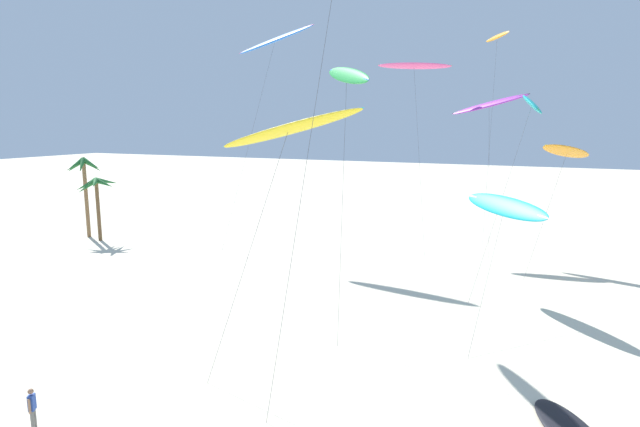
# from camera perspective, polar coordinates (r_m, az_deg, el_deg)

# --- Properties ---
(palm_tree_0) EXTENTS (3.69, 3.88, 8.17)m
(palm_tree_0) POSITION_cam_1_polar(r_m,az_deg,el_deg) (57.35, -24.52, 4.19)
(palm_tree_0) COLOR olive
(palm_tree_0) RESTS_ON ground
(palm_tree_1) EXTENTS (3.85, 3.87, 6.31)m
(palm_tree_1) POSITION_cam_1_polar(r_m,az_deg,el_deg) (55.27, -23.34, 2.63)
(palm_tree_1) COLOR brown
(palm_tree_1) RESTS_ON ground
(flying_kite_0) EXTENTS (7.16, 7.00, 17.44)m
(flying_kite_0) POSITION_cam_1_polar(r_m,az_deg,el_deg) (52.04, 10.31, 15.69)
(flying_kite_0) COLOR #EA5193
(flying_kite_0) RESTS_ON ground
(flying_kite_1) EXTENTS (6.85, 5.20, 14.31)m
(flying_kite_1) POSITION_cam_1_polar(r_m,az_deg,el_deg) (49.10, 18.13, 11.34)
(flying_kite_1) COLOR purple
(flying_kite_1) RESTS_ON ground
(flying_kite_2) EXTENTS (8.21, 6.12, 20.41)m
(flying_kite_2) POSITION_cam_1_polar(r_m,az_deg,el_deg) (49.82, -4.97, 18.49)
(flying_kite_2) COLOR blue
(flying_kite_2) RESTS_ON ground
(flying_kite_3) EXTENTS (4.65, 7.78, 10.40)m
(flying_kite_3) POSITION_cam_1_polar(r_m,az_deg,el_deg) (43.71, 25.56, 6.18)
(flying_kite_3) COLOR orange
(flying_kite_3) RESTS_ON ground
(flying_kite_6) EXTENTS (5.76, 9.05, 15.43)m
(flying_kite_6) POSITION_cam_1_polar(r_m,az_deg,el_deg) (31.25, 2.96, 14.98)
(flying_kite_6) COLOR green
(flying_kite_6) RESTS_ON ground
(flying_kite_7) EXTENTS (7.12, 3.12, 12.39)m
(flying_kite_7) POSITION_cam_1_polar(r_m,az_deg,el_deg) (22.68, -3.52, 9.23)
(flying_kite_7) COLOR yellow
(flying_kite_7) RESTS_ON ground
(flying_kite_8) EXTENTS (3.62, 12.71, 21.01)m
(flying_kite_8) POSITION_cam_1_polar(r_m,az_deg,el_deg) (60.94, 18.93, 17.91)
(flying_kite_8) COLOR orange
(flying_kite_8) RESTS_ON ground
(flying_kite_9) EXTENTS (3.89, 12.53, 14.13)m
(flying_kite_9) POSITION_cam_1_polar(r_m,az_deg,el_deg) (43.22, 22.30, 11.07)
(flying_kite_9) COLOR #19B2B7
(flying_kite_9) RESTS_ON ground
(flying_kite_11) EXTENTS (6.12, 12.83, 7.06)m
(flying_kite_11) POSITION_cam_1_polar(r_m,az_deg,el_deg) (35.02, 19.67, 0.76)
(flying_kite_11) COLOR #19B2B7
(flying_kite_11) RESTS_ON ground
(person_foreground_walker) EXTENTS (0.32, 0.45, 1.76)m
(person_foreground_walker) POSITION_cam_1_polar(r_m,az_deg,el_deg) (23.44, -29.10, -18.23)
(person_foreground_walker) COLOR slate
(person_foreground_walker) RESTS_ON ground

